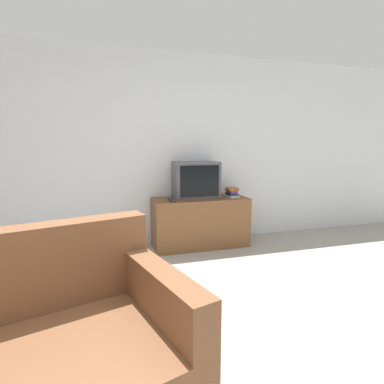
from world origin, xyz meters
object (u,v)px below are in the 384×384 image
(tv_stand, at_px, (200,222))
(remote_on_stand, at_px, (172,200))
(television, at_px, (196,180))
(book_stack, at_px, (232,192))

(tv_stand, xyz_separation_m, remote_on_stand, (-0.42, -0.13, 0.34))
(tv_stand, relative_size, remote_on_stand, 6.70)
(tv_stand, distance_m, television, 0.58)
(television, bearing_deg, book_stack, -10.07)
(book_stack, bearing_deg, remote_on_stand, -172.20)
(tv_stand, bearing_deg, remote_on_stand, -162.56)
(television, xyz_separation_m, remote_on_stand, (-0.38, -0.21, -0.23))
(television, distance_m, book_stack, 0.53)
(remote_on_stand, bearing_deg, book_stack, 7.80)
(tv_stand, xyz_separation_m, book_stack, (0.46, -0.01, 0.39))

